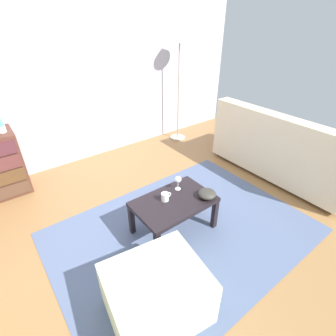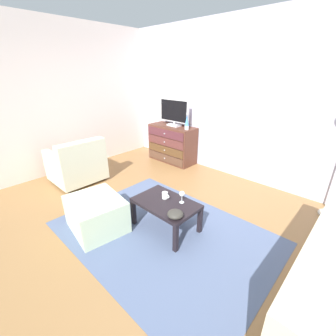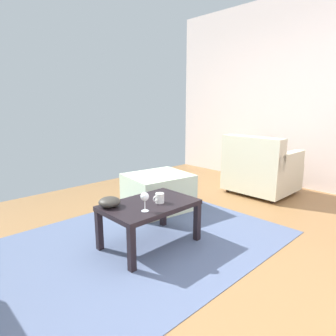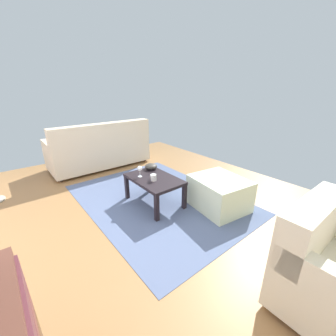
{
  "view_description": "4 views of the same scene",
  "coord_description": "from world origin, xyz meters",
  "px_view_note": "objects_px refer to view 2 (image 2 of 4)",
  "views": [
    {
      "loc": [
        -1.11,
        -1.65,
        1.99
      ],
      "look_at": [
        0.16,
        0.01,
        0.71
      ],
      "focal_mm": 27.24,
      "sensor_mm": 36.0,
      "label": 1
    },
    {
      "loc": [
        1.81,
        -1.84,
        1.89
      ],
      "look_at": [
        0.09,
        -0.01,
        0.81
      ],
      "focal_mm": 24.12,
      "sensor_mm": 36.0,
      "label": 2
    },
    {
      "loc": [
        1.67,
        1.73,
        1.23
      ],
      "look_at": [
        -0.11,
        -0.14,
        0.65
      ],
      "focal_mm": 31.01,
      "sensor_mm": 36.0,
      "label": 3
    },
    {
      "loc": [
        -2.07,
        1.45,
        1.57
      ],
      "look_at": [
        -0.05,
        -0.19,
        0.57
      ],
      "focal_mm": 23.02,
      "sensor_mm": 36.0,
      "label": 4
    }
  ],
  "objects_px": {
    "coffee_table": "(166,206)",
    "ottoman": "(96,214)",
    "wine_glass": "(182,194)",
    "lava_lamp": "(187,122)",
    "armchair": "(77,164)",
    "dresser": "(172,144)",
    "tv": "(174,112)",
    "bowl_decorative": "(175,214)",
    "mug": "(165,195)"
  },
  "relations": [
    {
      "from": "armchair",
      "to": "mug",
      "type": "bearing_deg",
      "value": 4.83
    },
    {
      "from": "dresser",
      "to": "coffee_table",
      "type": "bearing_deg",
      "value": -49.63
    },
    {
      "from": "lava_lamp",
      "to": "coffee_table",
      "type": "relative_size",
      "value": 0.41
    },
    {
      "from": "tv",
      "to": "wine_glass",
      "type": "xyz_separation_m",
      "value": [
        1.68,
        -1.73,
        -0.59
      ]
    },
    {
      "from": "dresser",
      "to": "armchair",
      "type": "bearing_deg",
      "value": -105.55
    },
    {
      "from": "tv",
      "to": "wine_glass",
      "type": "height_order",
      "value": "tv"
    },
    {
      "from": "dresser",
      "to": "tv",
      "type": "height_order",
      "value": "tv"
    },
    {
      "from": "lava_lamp",
      "to": "armchair",
      "type": "relative_size",
      "value": 0.4
    },
    {
      "from": "dresser",
      "to": "bowl_decorative",
      "type": "xyz_separation_m",
      "value": [
        1.86,
        -1.99,
        0.03
      ]
    },
    {
      "from": "dresser",
      "to": "tv",
      "type": "distance_m",
      "value": 0.7
    },
    {
      "from": "mug",
      "to": "bowl_decorative",
      "type": "relative_size",
      "value": 0.63
    },
    {
      "from": "lava_lamp",
      "to": "coffee_table",
      "type": "bearing_deg",
      "value": -57.84
    },
    {
      "from": "wine_glass",
      "to": "ottoman",
      "type": "distance_m",
      "value": 1.12
    },
    {
      "from": "tv",
      "to": "wine_glass",
      "type": "bearing_deg",
      "value": -45.85
    },
    {
      "from": "armchair",
      "to": "lava_lamp",
      "type": "bearing_deg",
      "value": 62.88
    },
    {
      "from": "lava_lamp",
      "to": "ottoman",
      "type": "xyz_separation_m",
      "value": [
        0.48,
        -2.4,
        -0.73
      ]
    },
    {
      "from": "wine_glass",
      "to": "mug",
      "type": "height_order",
      "value": "wine_glass"
    },
    {
      "from": "coffee_table",
      "to": "wine_glass",
      "type": "relative_size",
      "value": 5.1
    },
    {
      "from": "lava_lamp",
      "to": "ottoman",
      "type": "height_order",
      "value": "lava_lamp"
    },
    {
      "from": "mug",
      "to": "armchair",
      "type": "distance_m",
      "value": 2.05
    },
    {
      "from": "dresser",
      "to": "mug",
      "type": "bearing_deg",
      "value": -49.96
    },
    {
      "from": "dresser",
      "to": "armchair",
      "type": "distance_m",
      "value": 2.03
    },
    {
      "from": "coffee_table",
      "to": "wine_glass",
      "type": "xyz_separation_m",
      "value": [
        0.15,
        0.13,
        0.17
      ]
    },
    {
      "from": "bowl_decorative",
      "to": "ottoman",
      "type": "bearing_deg",
      "value": -154.45
    },
    {
      "from": "armchair",
      "to": "ottoman",
      "type": "height_order",
      "value": "armchair"
    },
    {
      "from": "armchair",
      "to": "ottoman",
      "type": "distance_m",
      "value": 1.55
    },
    {
      "from": "mug",
      "to": "bowl_decorative",
      "type": "bearing_deg",
      "value": -30.57
    },
    {
      "from": "dresser",
      "to": "armchair",
      "type": "height_order",
      "value": "armchair"
    },
    {
      "from": "wine_glass",
      "to": "bowl_decorative",
      "type": "relative_size",
      "value": 0.86
    },
    {
      "from": "coffee_table",
      "to": "bowl_decorative",
      "type": "height_order",
      "value": "bowl_decorative"
    },
    {
      "from": "tv",
      "to": "ottoman",
      "type": "relative_size",
      "value": 1.08
    },
    {
      "from": "lava_lamp",
      "to": "armchair",
      "type": "xyz_separation_m",
      "value": [
        -0.98,
        -1.91,
        -0.61
      ]
    },
    {
      "from": "coffee_table",
      "to": "tv",
      "type": "bearing_deg",
      "value": 129.43
    },
    {
      "from": "armchair",
      "to": "ottoman",
      "type": "xyz_separation_m",
      "value": [
        1.46,
        -0.49,
        -0.12
      ]
    },
    {
      "from": "coffee_table",
      "to": "armchair",
      "type": "height_order",
      "value": "armchair"
    },
    {
      "from": "wine_glass",
      "to": "bowl_decorative",
      "type": "xyz_separation_m",
      "value": [
        0.15,
        -0.29,
        -0.08
      ]
    },
    {
      "from": "tv",
      "to": "wine_glass",
      "type": "relative_size",
      "value": 4.8
    },
    {
      "from": "lava_lamp",
      "to": "tv",
      "type": "bearing_deg",
      "value": 170.5
    },
    {
      "from": "dresser",
      "to": "coffee_table",
      "type": "distance_m",
      "value": 2.41
    },
    {
      "from": "coffee_table",
      "to": "mug",
      "type": "bearing_deg",
      "value": 139.29
    },
    {
      "from": "wine_glass",
      "to": "lava_lamp",
      "type": "bearing_deg",
      "value": 127.55
    },
    {
      "from": "tv",
      "to": "armchair",
      "type": "distance_m",
      "value": 2.19
    },
    {
      "from": "lava_lamp",
      "to": "mug",
      "type": "xyz_separation_m",
      "value": [
        1.06,
        -1.73,
        -0.51
      ]
    },
    {
      "from": "bowl_decorative",
      "to": "ottoman",
      "type": "distance_m",
      "value": 1.07
    },
    {
      "from": "mug",
      "to": "lava_lamp",
      "type": "bearing_deg",
      "value": 121.44
    },
    {
      "from": "tv",
      "to": "bowl_decorative",
      "type": "height_order",
      "value": "tv"
    },
    {
      "from": "tv",
      "to": "ottoman",
      "type": "height_order",
      "value": "tv"
    },
    {
      "from": "dresser",
      "to": "ottoman",
      "type": "distance_m",
      "value": 2.62
    },
    {
      "from": "coffee_table",
      "to": "ottoman",
      "type": "distance_m",
      "value": 0.89
    },
    {
      "from": "wine_glass",
      "to": "ottoman",
      "type": "xyz_separation_m",
      "value": [
        -0.8,
        -0.74,
        -0.29
      ]
    }
  ]
}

